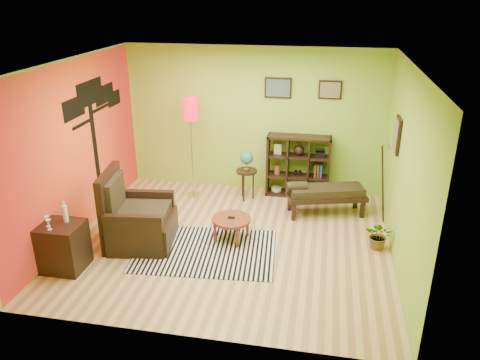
% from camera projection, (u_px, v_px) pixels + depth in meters
% --- Properties ---
extents(ground, '(5.00, 5.00, 0.00)m').
position_uv_depth(ground, '(231.00, 241.00, 7.50)').
color(ground, tan).
rests_on(ground, ground).
extents(room_shell, '(5.04, 4.54, 2.82)m').
position_uv_depth(room_shell, '(224.00, 133.00, 6.84)').
color(room_shell, '#96CA3B').
rests_on(room_shell, ground).
extents(zebra_rug, '(2.25, 1.65, 0.01)m').
position_uv_depth(zebra_rug, '(206.00, 250.00, 7.23)').
color(zebra_rug, silver).
rests_on(zebra_rug, ground).
extents(coffee_table, '(0.62, 0.62, 0.40)m').
position_uv_depth(coffee_table, '(231.00, 221.00, 7.44)').
color(coffee_table, brown).
rests_on(coffee_table, ground).
extents(armchair, '(1.12, 1.12, 1.21)m').
position_uv_depth(armchair, '(136.00, 222.00, 7.34)').
color(armchair, black).
rests_on(armchair, ground).
extents(side_cabinet, '(0.59, 0.54, 1.02)m').
position_uv_depth(side_cabinet, '(63.00, 246.00, 6.67)').
color(side_cabinet, black).
rests_on(side_cabinet, ground).
extents(floor_lamp, '(0.29, 0.29, 1.92)m').
position_uv_depth(floor_lamp, '(191.00, 118.00, 8.55)').
color(floor_lamp, silver).
rests_on(floor_lamp, ground).
extents(globe_table, '(0.39, 0.39, 0.96)m').
position_uv_depth(globe_table, '(247.00, 163.00, 8.73)').
color(globe_table, black).
rests_on(globe_table, ground).
extents(cube_shelf, '(1.20, 0.35, 1.20)m').
position_uv_depth(cube_shelf, '(299.00, 166.00, 8.95)').
color(cube_shelf, black).
rests_on(cube_shelf, ground).
extents(bench, '(1.46, 0.84, 0.64)m').
position_uv_depth(bench, '(324.00, 193.00, 8.26)').
color(bench, black).
rests_on(bench, ground).
extents(potted_plant, '(0.49, 0.53, 0.35)m').
position_uv_depth(potted_plant, '(379.00, 238.00, 7.23)').
color(potted_plant, '#26661E').
rests_on(potted_plant, ground).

